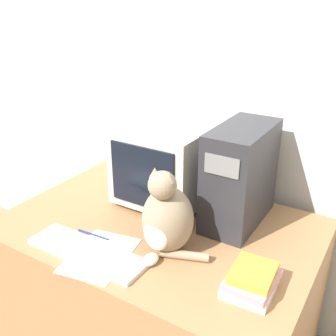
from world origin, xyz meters
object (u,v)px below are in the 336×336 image
Objects in this scene: crt_monitor at (168,162)px; book_stack at (251,281)px; keyboard at (87,251)px; pen at (93,235)px; computer_tower at (240,176)px; cat at (167,218)px.

crt_monitor is 2.21× the size of book_stack.
crt_monitor is 0.56m from keyboard.
crt_monitor reaches higher than keyboard.
pen is at bearing -102.45° from crt_monitor.
pen is at bearing -177.30° from book_stack.
crt_monitor is at bearing -179.88° from computer_tower.
cat reaches higher than pen.
keyboard is at bearing -141.44° from cat.
cat is (-0.14, -0.35, -0.07)m from computer_tower.
keyboard is at bearing -59.22° from pen.
computer_tower is 1.22× the size of cat.
computer_tower is at bearing 70.25° from cat.
pen is at bearing -164.14° from cat.
cat is at bearing 13.64° from pen.
pen is (-0.06, 0.11, -0.01)m from keyboard.
book_stack is at bearing 2.70° from pen.
cat is 0.37m from book_stack.
cat is 0.34m from pen.
pen is (-0.66, -0.03, -0.03)m from book_stack.
computer_tower is at bearing 43.52° from pen.
computer_tower is 2.78× the size of pen.
crt_monitor is at bearing 77.55° from pen.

